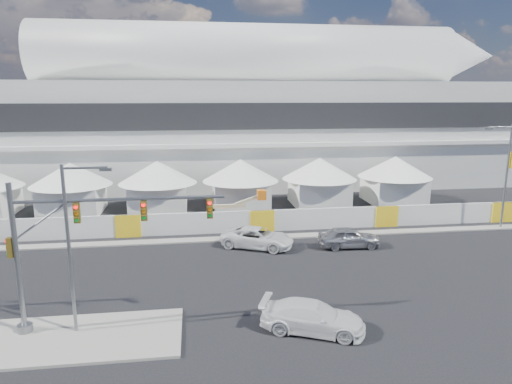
{
  "coord_description": "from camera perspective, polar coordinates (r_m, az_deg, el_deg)",
  "views": [
    {
      "loc": [
        -0.09,
        -25.51,
        12.41
      ],
      "look_at": [
        4.8,
        10.0,
        4.71
      ],
      "focal_mm": 32.0,
      "sensor_mm": 36.0,
      "label": 1
    }
  ],
  "objects": [
    {
      "name": "boom_lift",
      "position": [
        44.32,
        -4.14,
        -2.98
      ],
      "size": [
        6.49,
        1.51,
        3.3
      ],
      "rotation": [
        0.0,
        0.0,
        0.01
      ],
      "color": "orange",
      "rests_on": "ground"
    },
    {
      "name": "traffic_mast",
      "position": [
        25.64,
        -23.11,
        -6.61
      ],
      "size": [
        11.01,
        0.78,
        8.0
      ],
      "color": "gray",
      "rests_on": "median_island"
    },
    {
      "name": "streetlight_curb",
      "position": [
        47.97,
        28.69,
        2.51
      ],
      "size": [
        2.88,
        0.65,
        9.72
      ],
      "color": "slate",
      "rests_on": "ground"
    },
    {
      "name": "pickup_curb",
      "position": [
        37.79,
        0.19,
        -5.73
      ],
      "size": [
        4.98,
        6.54,
        1.65
      ],
      "primitive_type": "imported",
      "rotation": [
        0.0,
        0.0,
        1.14
      ],
      "color": "white",
      "rests_on": "ground"
    },
    {
      "name": "median_island",
      "position": [
        26.34,
        -20.72,
        -16.65
      ],
      "size": [
        10.0,
        5.0,
        0.15
      ],
      "primitive_type": "cube",
      "color": "gray",
      "rests_on": "ground"
    },
    {
      "name": "pickup_near",
      "position": [
        25.34,
        7.1,
        -15.24
      ],
      "size": [
        4.16,
        6.0,
        1.61
      ],
      "primitive_type": "imported",
      "rotation": [
        0.0,
        0.0,
        1.19
      ],
      "color": "white",
      "rests_on": "ground"
    },
    {
      "name": "lot_car_b",
      "position": [
        49.68,
        18.94,
        -2.27
      ],
      "size": [
        2.31,
        3.93,
        1.25
      ],
      "primitive_type": "imported",
      "rotation": [
        0.0,
        0.0,
        1.81
      ],
      "color": "black",
      "rests_on": "ground"
    },
    {
      "name": "hoarding_fence",
      "position": [
        42.05,
        0.78,
        -3.62
      ],
      "size": [
        70.0,
        0.25,
        2.0
      ],
      "primitive_type": "cube",
      "color": "silver",
      "rests_on": "ground"
    },
    {
      "name": "sedan_silver",
      "position": [
        38.55,
        11.53,
        -5.57
      ],
      "size": [
        2.3,
        5.15,
        1.72
      ],
      "primitive_type": "imported",
      "rotation": [
        0.0,
        0.0,
        1.52
      ],
      "color": "#99999D",
      "rests_on": "ground"
    },
    {
      "name": "far_curb",
      "position": [
        44.73,
        19.27,
        -4.6
      ],
      "size": [
        80.0,
        1.2,
        0.12
      ],
      "primitive_type": "cube",
      "color": "gray",
      "rests_on": "ground"
    },
    {
      "name": "streetlight_median",
      "position": [
        25.02,
        -21.91,
        -5.39
      ],
      "size": [
        2.46,
        0.25,
        8.9
      ],
      "color": "gray",
      "rests_on": "median_island"
    },
    {
      "name": "scaffold_tower",
      "position": [
        77.13,
        29.05,
        5.84
      ],
      "size": [
        4.4,
        4.4,
        12.0
      ],
      "primitive_type": null,
      "color": "#595B60",
      "rests_on": "ground"
    },
    {
      "name": "stadium",
      "position": [
        67.65,
        -0.37,
        9.61
      ],
      "size": [
        80.0,
        24.8,
        21.98
      ],
      "color": "silver",
      "rests_on": "ground"
    },
    {
      "name": "tent_row",
      "position": [
        50.37,
        -7.04,
        1.44
      ],
      "size": [
        53.4,
        8.4,
        5.4
      ],
      "color": "white",
      "rests_on": "ground"
    },
    {
      "name": "ground",
      "position": [
        28.37,
        -7.08,
        -13.92
      ],
      "size": [
        160.0,
        160.0,
        0.0
      ],
      "primitive_type": "plane",
      "color": "black",
      "rests_on": "ground"
    }
  ]
}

